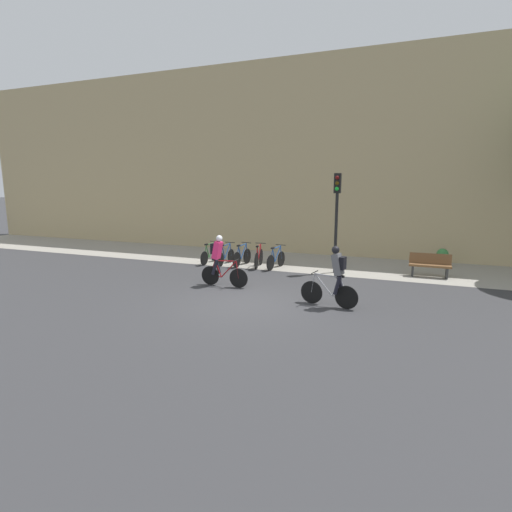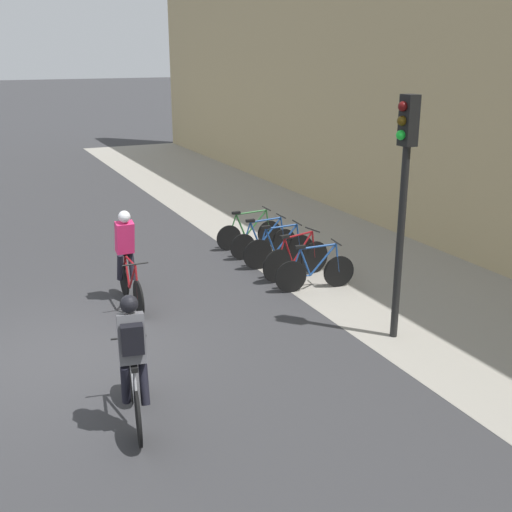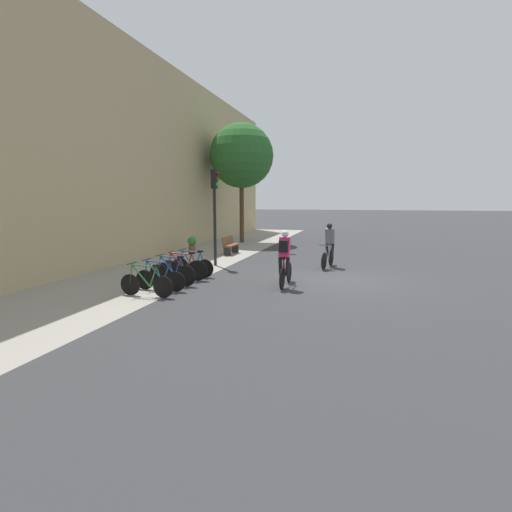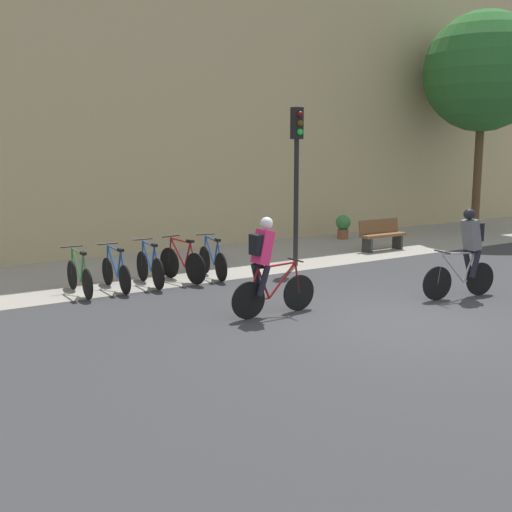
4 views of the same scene
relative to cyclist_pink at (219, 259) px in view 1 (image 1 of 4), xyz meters
name	(u,v)px [view 1 (image 1 of 4)]	position (x,y,z in m)	size (l,w,h in m)	color
ground	(248,303)	(1.71, -1.51, -0.95)	(200.00, 200.00, 0.00)	#333335
kerb_strip	(305,262)	(1.71, 5.24, -0.94)	(44.00, 4.50, 0.01)	gray
building_facade	(321,158)	(1.71, 7.79, 3.82)	(44.00, 0.60, 9.54)	tan
cyclist_pink	(219,259)	(0.00, 0.00, 0.00)	(1.76, 0.46, 1.77)	black
cyclist_grey	(335,275)	(4.16, -0.98, 0.00)	(1.72, 0.54, 1.78)	black
parked_bike_0	(210,255)	(-2.22, 3.49, -0.56)	(0.46, 1.66, 0.94)	black
parked_bike_1	(226,256)	(-1.44, 3.49, -0.57)	(0.46, 1.63, 0.93)	black
parked_bike_2	(242,257)	(-0.66, 3.49, -0.55)	(0.46, 1.65, 0.97)	black
parked_bike_3	(259,258)	(0.11, 3.49, -0.54)	(0.46, 1.66, 0.98)	black
parked_bike_4	(276,259)	(0.89, 3.49, -0.55)	(0.46, 1.65, 0.96)	black
traffic_light_pole	(337,205)	(3.33, 3.57, 1.74)	(0.26, 0.30, 3.90)	black
bench	(430,265)	(6.83, 4.14, -0.48)	(1.49, 0.44, 0.89)	brown
potted_plant	(442,256)	(7.40, 6.47, -0.51)	(0.48, 0.48, 0.78)	brown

